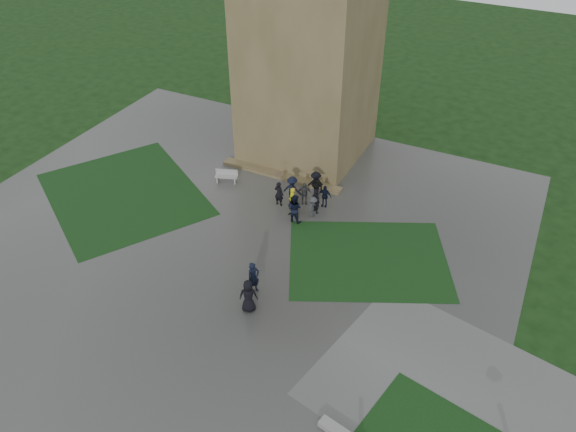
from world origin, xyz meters
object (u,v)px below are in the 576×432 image
at_px(bench, 226,176).
at_px(pedestrian_near, 248,296).
at_px(tower, 310,31).
at_px(pedestrian_mid, 254,278).

relative_size(bench, pedestrian_near, 0.83).
bearing_deg(tower, bench, -115.04).
distance_m(tower, bench, 11.22).
height_order(pedestrian_mid, pedestrian_near, pedestrian_near).
height_order(tower, pedestrian_mid, tower).
xyz_separation_m(pedestrian_mid, pedestrian_near, (0.43, -1.31, 0.01)).
height_order(bench, pedestrian_mid, pedestrian_mid).
xyz_separation_m(bench, pedestrian_near, (7.41, -9.92, 0.51)).
distance_m(bench, pedestrian_near, 12.39).
bearing_deg(pedestrian_mid, pedestrian_near, -135.61).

